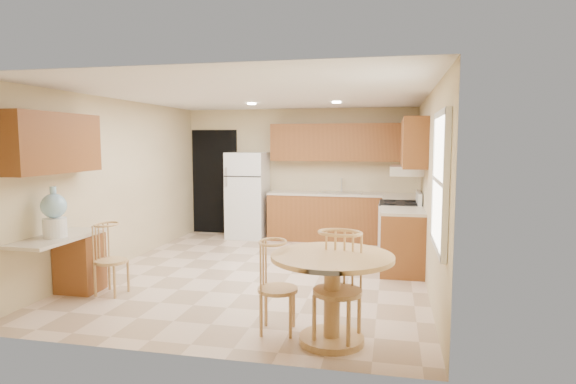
% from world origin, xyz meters
% --- Properties ---
extents(floor, '(5.50, 5.50, 0.00)m').
position_xyz_m(floor, '(0.00, 0.00, 0.00)').
color(floor, beige).
rests_on(floor, ground).
extents(ceiling, '(4.50, 5.50, 0.02)m').
position_xyz_m(ceiling, '(0.00, 0.00, 2.50)').
color(ceiling, white).
rests_on(ceiling, wall_back).
extents(wall_back, '(4.50, 0.02, 2.50)m').
position_xyz_m(wall_back, '(0.00, 2.75, 1.25)').
color(wall_back, beige).
rests_on(wall_back, floor).
extents(wall_front, '(4.50, 0.02, 2.50)m').
position_xyz_m(wall_front, '(0.00, -2.75, 1.25)').
color(wall_front, beige).
rests_on(wall_front, floor).
extents(wall_left, '(0.02, 5.50, 2.50)m').
position_xyz_m(wall_left, '(-2.25, 0.00, 1.25)').
color(wall_left, beige).
rests_on(wall_left, floor).
extents(wall_right, '(0.02, 5.50, 2.50)m').
position_xyz_m(wall_right, '(2.25, 0.00, 1.25)').
color(wall_right, beige).
rests_on(wall_right, floor).
extents(doorway, '(0.90, 0.02, 2.10)m').
position_xyz_m(doorway, '(-1.75, 2.73, 1.05)').
color(doorway, black).
rests_on(doorway, floor).
extents(base_cab_back, '(2.75, 0.60, 0.87)m').
position_xyz_m(base_cab_back, '(0.88, 2.45, 0.43)').
color(base_cab_back, brown).
rests_on(base_cab_back, floor).
extents(counter_back, '(2.75, 0.63, 0.04)m').
position_xyz_m(counter_back, '(0.88, 2.45, 0.89)').
color(counter_back, beige).
rests_on(counter_back, base_cab_back).
extents(base_cab_right_a, '(0.60, 0.59, 0.87)m').
position_xyz_m(base_cab_right_a, '(1.95, 1.85, 0.43)').
color(base_cab_right_a, brown).
rests_on(base_cab_right_a, floor).
extents(counter_right_a, '(0.63, 0.59, 0.04)m').
position_xyz_m(counter_right_a, '(1.95, 1.85, 0.89)').
color(counter_right_a, beige).
rests_on(counter_right_a, base_cab_right_a).
extents(base_cab_right_b, '(0.60, 0.80, 0.87)m').
position_xyz_m(base_cab_right_b, '(1.95, 0.40, 0.43)').
color(base_cab_right_b, brown).
rests_on(base_cab_right_b, floor).
extents(counter_right_b, '(0.63, 0.80, 0.04)m').
position_xyz_m(counter_right_b, '(1.95, 0.40, 0.89)').
color(counter_right_b, beige).
rests_on(counter_right_b, base_cab_right_b).
extents(upper_cab_back, '(2.75, 0.33, 0.70)m').
position_xyz_m(upper_cab_back, '(0.88, 2.58, 1.85)').
color(upper_cab_back, brown).
rests_on(upper_cab_back, wall_back).
extents(upper_cab_right, '(0.33, 2.42, 0.70)m').
position_xyz_m(upper_cab_right, '(2.08, 1.21, 1.85)').
color(upper_cab_right, brown).
rests_on(upper_cab_right, wall_right).
extents(upper_cab_left, '(0.33, 1.40, 0.70)m').
position_xyz_m(upper_cab_left, '(-2.08, -1.60, 1.85)').
color(upper_cab_left, brown).
rests_on(upper_cab_left, wall_left).
extents(sink, '(0.78, 0.44, 0.01)m').
position_xyz_m(sink, '(0.85, 2.45, 0.91)').
color(sink, silver).
rests_on(sink, counter_back).
extents(range_hood, '(0.50, 0.76, 0.14)m').
position_xyz_m(range_hood, '(2.00, 1.18, 1.42)').
color(range_hood, silver).
rests_on(range_hood, upper_cab_right).
extents(desk_pedestal, '(0.48, 0.42, 0.72)m').
position_xyz_m(desk_pedestal, '(-2.00, -1.32, 0.36)').
color(desk_pedestal, brown).
rests_on(desk_pedestal, floor).
extents(desk_top, '(0.50, 1.20, 0.04)m').
position_xyz_m(desk_top, '(-2.00, -1.70, 0.75)').
color(desk_top, beige).
rests_on(desk_top, desk_pedestal).
extents(window, '(0.06, 1.12, 1.30)m').
position_xyz_m(window, '(2.23, -1.85, 1.50)').
color(window, white).
rests_on(window, wall_right).
extents(can_light_a, '(0.14, 0.14, 0.02)m').
position_xyz_m(can_light_a, '(-0.50, 1.20, 2.48)').
color(can_light_a, white).
rests_on(can_light_a, ceiling).
extents(can_light_b, '(0.14, 0.14, 0.02)m').
position_xyz_m(can_light_b, '(0.90, 1.20, 2.48)').
color(can_light_b, white).
rests_on(can_light_b, ceiling).
extents(refrigerator, '(0.73, 0.71, 1.66)m').
position_xyz_m(refrigerator, '(-0.95, 2.40, 0.83)').
color(refrigerator, white).
rests_on(refrigerator, floor).
extents(stove, '(0.65, 0.76, 1.09)m').
position_xyz_m(stove, '(1.92, 1.18, 0.47)').
color(stove, white).
rests_on(stove, floor).
extents(dining_table, '(1.13, 1.13, 0.84)m').
position_xyz_m(dining_table, '(1.26, -2.20, 0.55)').
color(dining_table, tan).
rests_on(dining_table, floor).
extents(chair_table_a, '(0.40, 0.51, 0.90)m').
position_xyz_m(chair_table_a, '(0.71, -2.14, 0.55)').
color(chair_table_a, tan).
rests_on(chair_table_a, floor).
extents(chair_table_b, '(0.46, 0.48, 1.03)m').
position_xyz_m(chair_table_b, '(1.31, -2.30, 0.63)').
color(chair_table_b, tan).
rests_on(chair_table_b, floor).
extents(chair_desk, '(0.38, 0.49, 0.87)m').
position_xyz_m(chair_desk, '(-1.55, -1.42, 0.53)').
color(chair_desk, tan).
rests_on(chair_desk, floor).
extents(water_crock, '(0.28, 0.28, 0.59)m').
position_xyz_m(water_crock, '(-2.00, -1.74, 1.03)').
color(water_crock, white).
rests_on(water_crock, desk_top).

